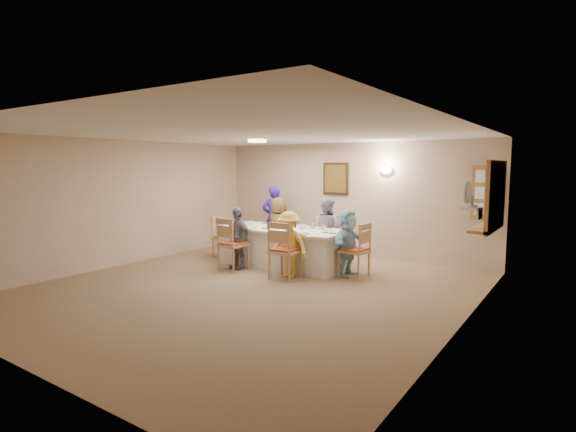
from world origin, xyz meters
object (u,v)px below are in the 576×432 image
Objects in this scene: caregiver at (274,219)px; condiment_ketchup at (281,222)px; desk_fan at (470,197)px; diner_back_left at (278,227)px; chair_front_left at (233,244)px; diner_front_left at (238,238)px; diner_right_end at (348,243)px; chair_back_left at (281,236)px; dining_table at (283,247)px; chair_front_right at (285,250)px; serving_hatch at (496,196)px; chair_back_right at (329,239)px; chair_left_end at (225,237)px; diner_front_right at (289,244)px; chair_right_end at (354,250)px; diner_back_right at (326,231)px.

caregiver is 1.47m from condiment_ketchup.
desk_fan is 4.51m from diner_back_left.
diner_front_left is at bearing -84.77° from chair_front_left.
diner_right_end is at bearing 163.72° from desk_fan.
condiment_ketchup is (0.51, -0.76, 0.44)m from chair_back_left.
dining_table is 2.54× the size of chair_front_right.
caregiver is at bearing 174.72° from serving_hatch.
desk_fan is at bearing -22.75° from chair_back_right.
diner_back_left is 0.85× the size of caregiver.
dining_table is 2.97× the size of chair_back_left.
diner_front_left is (0.00, -1.36, -0.06)m from diner_back_left.
chair_left_end is 1.19m from diner_back_left.
diner_front_right is at bearing -156.03° from serving_hatch.
diner_front_right is at bearing -109.88° from chair_left_end.
dining_table is at bearing -55.89° from chair_front_right.
diner_back_left is (-1.20, -0.12, 0.17)m from chair_back_right.
chair_back_right is at bearing -71.92° from chair_left_end.
chair_front_right is at bearing -46.53° from chair_right_end.
desk_fan is 3.19m from chair_front_right.
dining_table is 1.55m from chair_left_end.
chair_front_right is 1.49m from diner_back_right.
serving_hatch is at bearing 9.96° from condiment_ketchup.
caregiver is at bearing -12.11° from diner_back_right.
serving_hatch is 1.14× the size of diner_back_left.
chair_back_left is 2.00m from chair_front_right.
chair_back_right is 0.23m from diner_back_right.
chair_back_left is at bearing 126.87° from dining_table.
serving_hatch is 6.26× the size of condiment_ketchup.
chair_back_right is (0.60, 0.80, 0.11)m from dining_table.
desk_fan reaches higher than diner_front_right.
chair_back_left is 1.23m from diner_back_right.
desk_fan is 5.06m from caregiver.
diner_front_right reaches higher than chair_left_end.
chair_left_end is at bearing -156.80° from chair_back_right.
diner_back_left reaches higher than chair_right_end.
chair_front_left is (0.00, -1.60, 0.07)m from chair_back_left.
condiment_ketchup is (0.51, 0.84, 0.37)m from chair_front_left.
desk_fan is at bearing -179.73° from chair_front_right.
chair_front_right is at bearing 93.79° from diner_back_right.
chair_back_left is 1.24m from chair_left_end.
diner_front_left reaches higher than chair_front_right.
diner_back_right reaches higher than chair_front_left.
chair_front_right reaches higher than chair_front_left.
condiment_ketchup is at bearing 136.27° from diner_front_right.
diner_back_right is at bearing -169.30° from diner_back_left.
diner_right_end reaches higher than chair_left_end.
caregiver is (-0.45, 1.83, 0.17)m from diner_front_left.
dining_table is 1.01m from chair_front_left.
diner_front_right is (-0.00, -1.48, 0.11)m from chair_back_right.
chair_right_end reaches higher than dining_table.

